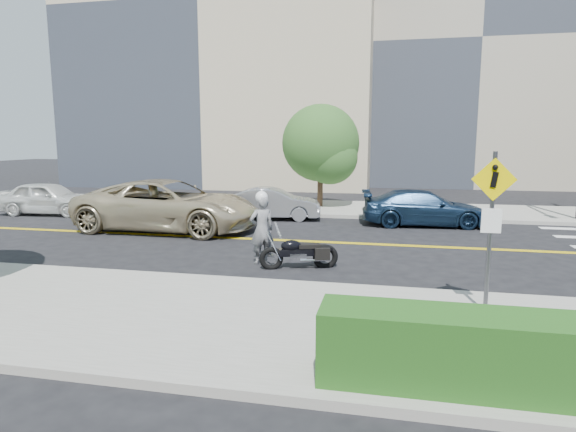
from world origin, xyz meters
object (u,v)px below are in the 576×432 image
(suv, at_px, (169,205))
(parked_car_blue, at_px, (424,208))
(motorcyclist, at_px, (262,228))
(parked_car_silver, at_px, (273,204))
(parked_car_white, at_px, (48,198))
(motorcycle, at_px, (299,246))
(pedestrian_sign, at_px, (491,217))

(suv, bearing_deg, parked_car_blue, -70.77)
(motorcyclist, relative_size, parked_car_silver, 0.49)
(suv, distance_m, parked_car_white, 7.48)
(motorcycle, height_order, suv, suv)
(motorcyclist, relative_size, parked_car_white, 0.45)
(parked_car_silver, xyz_separation_m, parked_car_blue, (6.20, -0.24, 0.03))
(motorcycle, relative_size, parked_car_white, 0.46)
(pedestrian_sign, height_order, motorcyclist, pedestrian_sign)
(parked_car_white, height_order, parked_car_blue, parked_car_white)
(parked_car_silver, height_order, parked_car_blue, parked_car_blue)
(pedestrian_sign, bearing_deg, suv, 143.70)
(motorcycle, height_order, parked_car_blue, parked_car_blue)
(motorcycle, relative_size, parked_car_silver, 0.49)
(motorcycle, distance_m, parked_car_white, 14.51)
(suv, relative_size, parked_car_silver, 1.68)
(motorcycle, bearing_deg, suv, 123.97)
(motorcycle, xyz_separation_m, parked_car_blue, (3.62, 7.36, 0.09))
(motorcyclist, height_order, motorcycle, motorcyclist)
(pedestrian_sign, bearing_deg, parked_car_blue, 92.64)
(pedestrian_sign, distance_m, parked_car_blue, 10.37)
(motorcyclist, bearing_deg, parked_car_blue, -158.42)
(parked_car_white, bearing_deg, motorcycle, -121.66)
(parked_car_blue, bearing_deg, parked_car_silver, 82.15)
(motorcyclist, relative_size, parked_car_blue, 0.42)
(motorcyclist, xyz_separation_m, parked_car_silver, (-1.48, 7.28, -0.32))
(motorcycle, height_order, parked_car_white, parked_car_white)
(pedestrian_sign, distance_m, suv, 12.28)
(parked_car_white, bearing_deg, parked_car_blue, -91.81)
(motorcyclist, height_order, parked_car_silver, motorcyclist)
(parked_car_silver, bearing_deg, parked_car_white, 86.79)
(motorcycle, bearing_deg, parked_car_white, 132.99)
(parked_car_white, bearing_deg, suv, -112.95)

